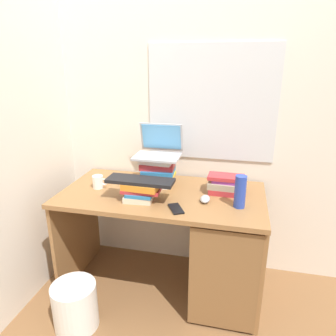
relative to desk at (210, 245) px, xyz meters
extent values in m
plane|color=brown|center=(-0.34, 0.03, -0.40)|extent=(6.00, 6.00, 0.00)
cube|color=silver|center=(-0.34, 0.42, 0.90)|extent=(6.00, 0.05, 2.60)
cube|color=silver|center=(-0.07, 0.39, 0.88)|extent=(0.90, 0.01, 0.80)
cube|color=beige|center=(-1.22, 0.03, 0.90)|extent=(0.05, 6.00, 2.60)
cube|color=olive|center=(-0.34, 0.03, 0.32)|extent=(1.34, 0.70, 0.03)
cube|color=olive|center=(-1.00, 0.03, -0.05)|extent=(0.02, 0.64, 0.71)
cube|color=olive|center=(0.32, 0.03, -0.05)|extent=(0.02, 0.64, 0.71)
cube|color=brown|center=(0.11, -0.01, -0.05)|extent=(0.40, 0.59, 0.67)
cube|color=white|center=(-0.41, 0.14, 0.35)|extent=(0.20, 0.16, 0.04)
cube|color=yellow|center=(-0.41, 0.14, 0.39)|extent=(0.19, 0.15, 0.03)
cube|color=yellow|center=(-0.40, 0.14, 0.41)|extent=(0.23, 0.17, 0.02)
cube|color=#2672B2|center=(-0.39, 0.15, 0.44)|extent=(0.23, 0.20, 0.03)
cube|color=#B22D33|center=(-0.40, 0.16, 0.48)|extent=(0.24, 0.18, 0.04)
cube|color=white|center=(-0.41, 0.15, 0.52)|extent=(0.23, 0.15, 0.04)
cube|color=beige|center=(-0.45, -0.12, 0.35)|extent=(0.18, 0.15, 0.04)
cube|color=#2672B2|center=(-0.44, -0.11, 0.38)|extent=(0.17, 0.16, 0.02)
cube|color=#B22D33|center=(-0.44, -0.11, 0.40)|extent=(0.24, 0.16, 0.02)
cube|color=orange|center=(-0.43, -0.12, 0.43)|extent=(0.23, 0.14, 0.04)
cube|color=#B22D33|center=(0.07, 0.13, 0.35)|extent=(0.20, 0.18, 0.04)
cube|color=gray|center=(0.07, 0.14, 0.39)|extent=(0.22, 0.19, 0.04)
cube|color=#8C338C|center=(0.08, 0.14, 0.42)|extent=(0.19, 0.16, 0.02)
cube|color=#B22D33|center=(0.07, 0.12, 0.45)|extent=(0.24, 0.13, 0.02)
cube|color=#B7BABF|center=(-0.40, 0.15, 0.54)|extent=(0.31, 0.21, 0.01)
cube|color=#B7BABF|center=(-0.40, 0.28, 0.65)|extent=(0.31, 0.06, 0.20)
cube|color=#59A5E5|center=(-0.40, 0.27, 0.65)|extent=(0.28, 0.05, 0.18)
cube|color=black|center=(-0.44, -0.11, 0.46)|extent=(0.42, 0.15, 0.02)
ellipsoid|color=#A5A8AD|center=(-0.04, -0.05, 0.35)|extent=(0.06, 0.10, 0.04)
cylinder|color=white|center=(-0.79, 0.01, 0.38)|extent=(0.07, 0.07, 0.09)
torus|color=white|center=(-0.74, 0.01, 0.38)|extent=(0.05, 0.01, 0.05)
cylinder|color=#263FA5|center=(0.17, -0.08, 0.43)|extent=(0.07, 0.07, 0.20)
cube|color=black|center=(-0.20, -0.20, 0.34)|extent=(0.12, 0.15, 0.01)
cylinder|color=silver|center=(-0.77, -0.46, -0.25)|extent=(0.27, 0.27, 0.30)
camera|label=1|loc=(0.13, -1.82, 1.16)|focal=33.27mm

